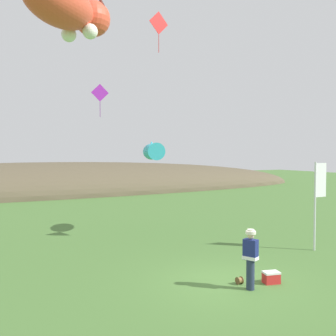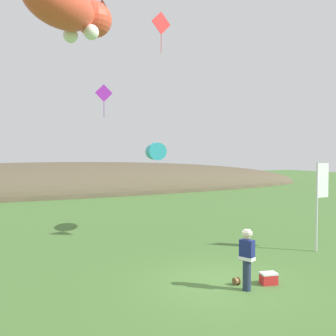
# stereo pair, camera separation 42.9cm
# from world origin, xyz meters

# --- Properties ---
(ground_plane) EXTENTS (120.00, 120.00, 0.00)m
(ground_plane) POSITION_xyz_m (0.00, 0.00, 0.00)
(ground_plane) COLOR #477033
(distant_hill_ridge) EXTENTS (63.74, 14.40, 6.17)m
(distant_hill_ridge) POSITION_xyz_m (0.00, 30.56, 0.00)
(distant_hill_ridge) COLOR brown
(distant_hill_ridge) RESTS_ON ground
(festival_attendant) EXTENTS (0.41, 0.49, 1.77)m
(festival_attendant) POSITION_xyz_m (0.28, -0.72, 0.95)
(festival_attendant) COLOR #232D47
(festival_attendant) RESTS_ON ground
(kite_spool) EXTENTS (0.16, 0.23, 0.23)m
(kite_spool) POSITION_xyz_m (0.27, -0.21, 0.11)
(kite_spool) COLOR olive
(kite_spool) RESTS_ON ground
(picnic_cooler) EXTENTS (0.55, 0.43, 0.36)m
(picnic_cooler) POSITION_xyz_m (1.19, -0.59, 0.18)
(picnic_cooler) COLOR red
(picnic_cooler) RESTS_ON ground
(festival_banner_pole) EXTENTS (0.66, 0.08, 3.64)m
(festival_banner_pole) POSITION_xyz_m (5.69, 1.57, 2.37)
(festival_banner_pole) COLOR silver
(festival_banner_pole) RESTS_ON ground
(kite_giant_cat) EXTENTS (5.55, 4.95, 2.09)m
(kite_giant_cat) POSITION_xyz_m (-3.42, 6.19, 9.81)
(kite_giant_cat) COLOR #E04C33
(kite_fish_windsock) EXTENTS (1.72, 3.13, 0.93)m
(kite_fish_windsock) POSITION_xyz_m (0.96, 7.53, 4.08)
(kite_fish_windsock) COLOR #33B2CC
(kite_diamond_violet) EXTENTS (1.02, 0.17, 1.93)m
(kite_diamond_violet) POSITION_xyz_m (-0.26, 12.18, 7.51)
(kite_diamond_violet) COLOR purple
(kite_diamond_red) EXTENTS (1.13, 0.21, 2.05)m
(kite_diamond_red) POSITION_xyz_m (1.48, 7.89, 10.50)
(kite_diamond_red) COLOR red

